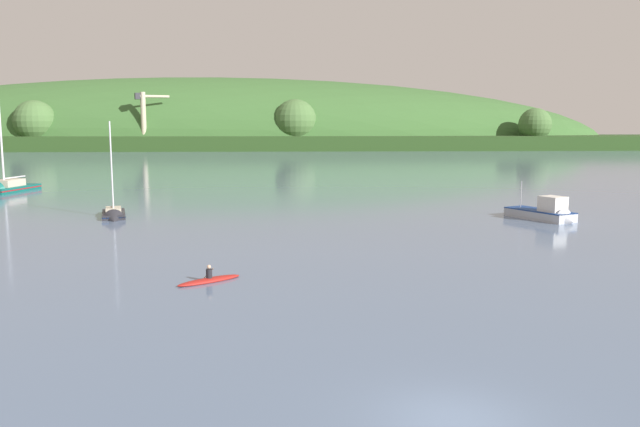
# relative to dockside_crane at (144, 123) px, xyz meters

# --- Properties ---
(ground) EXTENTS (1400.00, 1400.00, 0.00)m
(ground) POSITION_rel_dockside_crane_xyz_m (55.12, -208.78, -9.57)
(ground) COLOR slate
(far_shoreline_hill) EXTENTS (423.77, 96.04, 56.41)m
(far_shoreline_hill) POSITION_rel_dockside_crane_xyz_m (19.31, 35.95, -9.29)
(far_shoreline_hill) COLOR #27431B
(far_shoreline_hill) RESTS_ON ground
(dockside_crane) EXTENTS (11.68, 6.31, 20.31)m
(dockside_crane) POSITION_rel_dockside_crane_xyz_m (0.00, 0.00, 0.00)
(dockside_crane) COLOR #4C4C51
(dockside_crane) RESTS_ON ground
(sailboat_near_mooring) EXTENTS (5.06, 9.84, 13.42)m
(sailboat_near_mooring) POSITION_rel_dockside_crane_xyz_m (15.21, -145.90, -9.31)
(sailboat_near_mooring) COLOR #0F564C
(sailboat_near_mooring) RESTS_ON ground
(sailboat_midwater_white) EXTENTS (3.45, 6.28, 9.55)m
(sailboat_midwater_white) POSITION_rel_dockside_crane_xyz_m (34.90, -168.51, -9.47)
(sailboat_midwater_white) COLOR #232328
(sailboat_midwater_white) RESTS_ON ground
(fishing_boat_moored) EXTENTS (4.99, 6.96, 4.09)m
(fishing_boat_moored) POSITION_rel_dockside_crane_xyz_m (73.10, -171.79, -9.15)
(fishing_boat_moored) COLOR #ADB2BC
(fishing_boat_moored) RESTS_ON ground
(canoe_with_paddler) EXTENTS (3.39, 2.80, 1.02)m
(canoe_with_paddler) POSITION_rel_dockside_crane_xyz_m (46.41, -192.56, -9.47)
(canoe_with_paddler) COLOR maroon
(canoe_with_paddler) RESTS_ON ground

